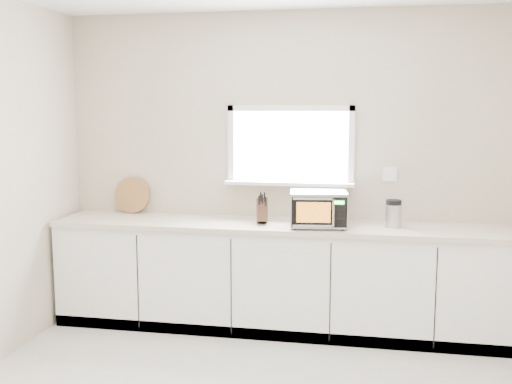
# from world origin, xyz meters

# --- Properties ---
(back_wall) EXTENTS (4.00, 0.17, 2.70)m
(back_wall) POSITION_xyz_m (0.00, 2.00, 1.36)
(back_wall) COLOR #C7B19E
(back_wall) RESTS_ON ground
(cabinets) EXTENTS (3.92, 0.60, 0.88)m
(cabinets) POSITION_xyz_m (0.00, 1.70, 0.44)
(cabinets) COLOR white
(cabinets) RESTS_ON ground
(countertop) EXTENTS (3.92, 0.64, 0.04)m
(countertop) POSITION_xyz_m (0.00, 1.69, 0.90)
(countertop) COLOR beige
(countertop) RESTS_ON cabinets
(microwave) EXTENTS (0.49, 0.41, 0.29)m
(microwave) POSITION_xyz_m (0.28, 1.61, 1.07)
(microwave) COLOR black
(microwave) RESTS_ON countertop
(knife_block) EXTENTS (0.13, 0.20, 0.27)m
(knife_block) POSITION_xyz_m (-0.19, 1.66, 1.04)
(knife_block) COLOR #4D321B
(knife_block) RESTS_ON countertop
(cutting_board) EXTENTS (0.33, 0.08, 0.33)m
(cutting_board) POSITION_xyz_m (-1.45, 1.94, 1.09)
(cutting_board) COLOR #9A623B
(cutting_board) RESTS_ON countertop
(coffee_grinder) EXTENTS (0.14, 0.14, 0.23)m
(coffee_grinder) POSITION_xyz_m (0.88, 1.72, 1.03)
(coffee_grinder) COLOR #AAACB1
(coffee_grinder) RESTS_ON countertop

